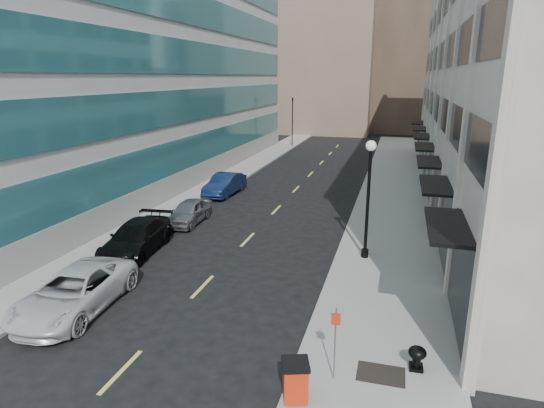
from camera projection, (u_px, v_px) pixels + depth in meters
The scene contains 18 objects.
sidewalk_right at pixel (391, 218), 28.47m from camera, with size 5.00×80.00×0.15m, color gray.
sidewalk_left at pixel (188, 202), 32.11m from camera, with size 3.00×80.00×0.15m, color gray.
building_left at pixel (116, 60), 38.37m from camera, with size 16.14×46.00×20.00m.
skyline_tan_near at pixel (331, 41), 72.17m from camera, with size 14.00×18.00×28.00m, color #856C57.
skyline_brown at pixel (411, 21), 71.94m from camera, with size 12.00×16.00×34.00m, color brown.
skyline_tan_far at pixel (285, 63), 84.85m from camera, with size 12.00×14.00×22.00m, color #856C57.
skyline_stone at pixel (479, 66), 65.67m from camera, with size 10.00×14.00×20.00m, color beige.
grate_far at pixel (381, 374), 13.41m from camera, with size 1.40×1.00×0.01m, color black.
road_centerline at pixel (263, 223), 27.66m from camera, with size 0.15×68.20×0.01m.
traffic_signal at pixel (293, 101), 56.27m from camera, with size 0.66×0.66×6.98m.
car_white_van at pixel (75, 291), 17.18m from camera, with size 2.61×5.66×1.57m, color silver.
car_black_pickup at pixel (136, 238), 22.88m from camera, with size 2.19×5.39×1.56m, color black.
car_silver_sedan at pixel (189, 212), 27.53m from camera, with size 1.67×4.16×1.42m, color gray.
car_blue_sedan at pixel (225, 184), 34.14m from camera, with size 1.67×4.79×1.58m, color #122144.
trash_bin at pixel (295, 379), 12.19m from camera, with size 0.91×0.91×1.17m.
lamppost at pixel (369, 189), 21.20m from camera, with size 0.48×0.48×5.81m.
sign_post at pixel (335, 334), 12.81m from camera, with size 0.27×0.07×2.28m.
urn_planter at pixel (417, 356), 13.53m from camera, with size 0.54×0.54×0.75m.
Camera 1 is at (7.62, -8.19, 8.63)m, focal length 30.00 mm.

